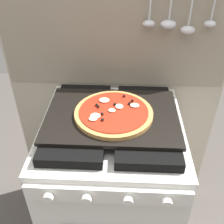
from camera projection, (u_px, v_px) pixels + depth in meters
kitchen_backsplash at (116, 96)px, 1.45m from camera, size 1.10×0.09×1.55m
stove at (112, 187)px, 1.38m from camera, size 0.60×0.64×0.90m
baking_tray at (112, 116)px, 1.11m from camera, size 0.54×0.38×0.02m
pizza_left at (114, 113)px, 1.09m from camera, size 0.32×0.32×0.03m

